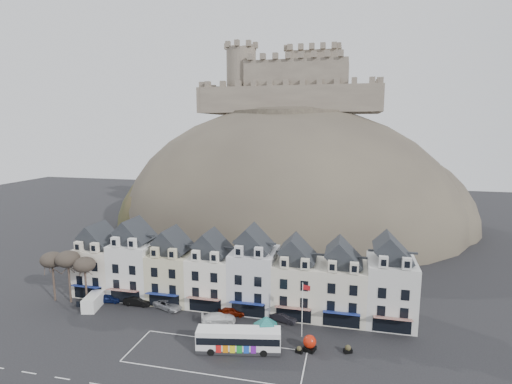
% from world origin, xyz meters
% --- Properties ---
extents(ground, '(300.00, 300.00, 0.00)m').
position_xyz_m(ground, '(0.00, 0.00, 0.00)').
color(ground, black).
rests_on(ground, ground).
extents(coach_bay_markings, '(22.00, 7.50, 0.01)m').
position_xyz_m(coach_bay_markings, '(2.00, 1.25, 0.00)').
color(coach_bay_markings, silver).
rests_on(coach_bay_markings, ground).
extents(townhouse_terrace, '(54.40, 9.35, 11.80)m').
position_xyz_m(townhouse_terrace, '(0.15, 15.97, 5.30)').
color(townhouse_terrace, silver).
rests_on(townhouse_terrace, ground).
extents(castle_hill, '(100.00, 76.00, 68.00)m').
position_xyz_m(castle_hill, '(1.25, 68.95, 0.11)').
color(castle_hill, '#3D362F').
rests_on(castle_hill, ground).
extents(castle, '(50.20, 22.20, 22.00)m').
position_xyz_m(castle, '(0.51, 75.93, 40.19)').
color(castle, '#63574B').
rests_on(castle, ground).
extents(tree_left_far, '(3.61, 3.61, 8.24)m').
position_xyz_m(tree_left_far, '(-29.00, 10.50, 6.90)').
color(tree_left_far, '#372C23').
rests_on(tree_left_far, ground).
extents(tree_left_mid, '(3.78, 3.78, 8.64)m').
position_xyz_m(tree_left_mid, '(-26.00, 10.50, 7.24)').
color(tree_left_mid, '#372C23').
rests_on(tree_left_mid, ground).
extents(tree_left_near, '(3.43, 3.43, 7.84)m').
position_xyz_m(tree_left_near, '(-23.00, 10.50, 6.55)').
color(tree_left_near, '#372C23').
rests_on(tree_left_near, ground).
extents(bus, '(10.91, 4.44, 3.00)m').
position_xyz_m(bus, '(4.47, 3.04, 1.66)').
color(bus, '#262628').
rests_on(bus, ground).
extents(bus_shelter, '(6.01, 6.01, 4.01)m').
position_xyz_m(bus_shelter, '(7.58, 5.24, 3.11)').
color(bus_shelter, black).
rests_on(bus_shelter, ground).
extents(red_buoy, '(1.74, 1.74, 2.06)m').
position_xyz_m(red_buoy, '(13.24, 5.23, 1.05)').
color(red_buoy, black).
rests_on(red_buoy, ground).
extents(flagpole, '(1.09, 0.34, 7.72)m').
position_xyz_m(flagpole, '(11.94, 8.38, 4.41)').
color(flagpole, silver).
rests_on(flagpole, ground).
extents(white_van, '(2.99, 4.91, 2.09)m').
position_xyz_m(white_van, '(-21.14, 9.53, 1.05)').
color(white_van, white).
rests_on(white_van, ground).
extents(planter_west, '(0.99, 0.70, 0.90)m').
position_xyz_m(planter_west, '(12.00, 4.37, 0.43)').
color(planter_west, black).
rests_on(planter_west, ground).
extents(planter_east, '(1.19, 0.89, 1.07)m').
position_xyz_m(planter_east, '(18.00, 5.79, 0.51)').
color(planter_east, black).
rests_on(planter_east, ground).
extents(car_navy, '(4.34, 2.34, 1.40)m').
position_xyz_m(car_navy, '(-20.00, 12.00, 0.70)').
color(car_navy, '#0D1845').
rests_on(car_navy, ground).
extents(car_black, '(4.51, 1.67, 1.47)m').
position_xyz_m(car_black, '(-14.80, 12.00, 0.74)').
color(car_black, black).
rests_on(car_black, ground).
extents(car_silver, '(5.37, 3.84, 1.38)m').
position_xyz_m(car_silver, '(-9.60, 12.00, 0.69)').
color(car_silver, '#97989E').
rests_on(car_silver, ground).
extents(car_white, '(5.36, 3.78, 1.44)m').
position_xyz_m(car_white, '(-0.41, 9.50, 0.72)').
color(car_white, white).
rests_on(car_white, ground).
extents(car_maroon, '(4.39, 2.77, 1.39)m').
position_xyz_m(car_maroon, '(0.80, 12.00, 0.70)').
color(car_maroon, '#5A1205').
rests_on(car_maroon, ground).
extents(car_charcoal, '(4.25, 2.40, 1.32)m').
position_xyz_m(car_charcoal, '(8.71, 12.00, 0.66)').
color(car_charcoal, black).
rests_on(car_charcoal, ground).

